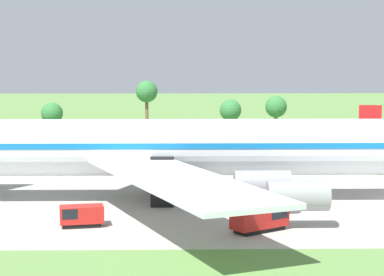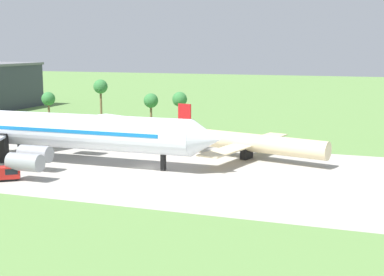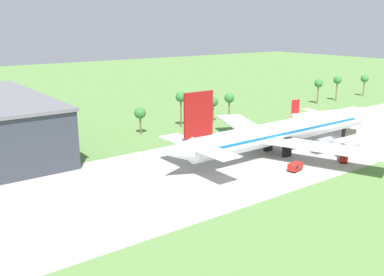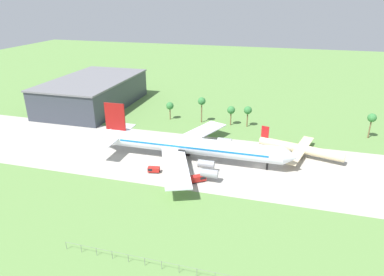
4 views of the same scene
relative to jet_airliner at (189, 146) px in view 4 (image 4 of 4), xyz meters
The scene contains 8 objects.
ground_plane 25.67m from the jet_airliner, ahead, with size 600.00×600.00×0.00m, color #5B8442.
taxiway_strip 25.67m from the jet_airliner, ahead, with size 320.00×44.00×0.02m.
jet_airliner is the anchor object (origin of this frame).
regional_aircraft 41.34m from the jet_airliner, 19.65° to the left, with size 30.72×27.91×9.41m.
baggage_tug 16.06m from the jet_airliner, 126.54° to the right, with size 4.23×2.70×1.93m.
fuel_truck 16.71m from the jet_airliner, 63.49° to the right, with size 5.50×4.63×2.22m.
terminal_building 83.60m from the jet_airliner, 143.76° to the left, with size 36.72×61.20×15.03m.
palm_tree_row 53.62m from the jet_airliner, 48.52° to the left, with size 126.40×3.60×12.23m.
Camera 4 is at (5.98, -109.44, 55.88)m, focal length 32.00 mm.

